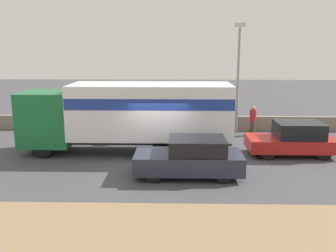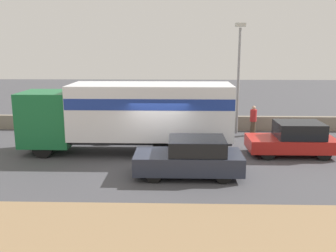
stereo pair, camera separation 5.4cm
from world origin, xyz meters
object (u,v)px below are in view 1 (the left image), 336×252
object	(u,v)px
car_sedan_second	(293,139)
car_hatchback	(191,158)
street_lamp	(238,70)
pedestrian	(253,120)
box_truck	(132,112)

from	to	relation	value
car_sedan_second	car_hatchback	bearing A→B (deg)	31.46
street_lamp	pedestrian	world-z (taller)	street_lamp
box_truck	pedestrian	size ratio (longest dim) A/B	5.76
car_sedan_second	street_lamp	bearing A→B (deg)	-66.07
car_hatchback	pedestrian	xyz separation A→B (m)	(3.64, 6.70, 0.14)
car_sedan_second	pedestrian	size ratio (longest dim) A/B	2.36
box_truck	pedestrian	distance (m)	7.22
street_lamp	car_sedan_second	size ratio (longest dim) A/B	1.56
car_hatchback	street_lamp	bearing A→B (deg)	-111.45
car_sedan_second	box_truck	bearing A→B (deg)	-1.86
box_truck	car_sedan_second	size ratio (longest dim) A/B	2.44
street_lamp	car_sedan_second	world-z (taller)	street_lamp
street_lamp	pedestrian	size ratio (longest dim) A/B	3.67
pedestrian	car_sedan_second	bearing A→B (deg)	-74.31
box_truck	pedestrian	xyz separation A→B (m)	(6.18, 3.58, -1.04)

